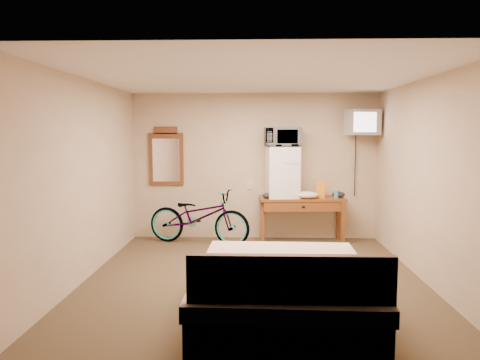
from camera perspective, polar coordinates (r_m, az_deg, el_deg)
The scene contains 13 objects.
room at distance 5.79m, azimuth 1.71°, elevation 0.03°, with size 4.60×4.64×2.50m.
desk at distance 7.89m, azimuth 7.57°, elevation -2.98°, with size 1.44×0.62×0.75m.
mini_fridge at distance 7.86m, azimuth 5.16°, elevation 0.97°, with size 0.58×0.56×0.85m.
microwave at distance 7.84m, azimuth 5.20°, elevation 5.25°, with size 0.59×0.40×0.32m, color white.
snack_bag at distance 7.89m, azimuth 9.85°, elevation -1.18°, with size 0.14×0.08×0.27m, color orange.
blue_cup at distance 7.93m, azimuth 11.65°, elevation -1.68°, with size 0.08×0.08×0.13m, color #3896BE.
cloth_cream at distance 7.79m, azimuth 8.19°, elevation -1.82°, with size 0.38×0.29×0.12m, color beige.
cloth_dark_a at distance 7.72m, azimuth 3.71°, elevation -1.91°, with size 0.26×0.20×0.10m, color black.
cloth_dark_b at distance 8.01m, azimuth 11.92°, elevation -1.74°, with size 0.22×0.18×0.10m, color black.
crt_television at distance 7.98m, azimuth 14.68°, elevation 6.81°, with size 0.56×0.63×0.42m.
wall_mirror at distance 8.19m, azimuth -8.98°, elevation 2.80°, with size 0.59×0.04×1.01m.
bicycle at distance 7.75m, azimuth -5.02°, elevation -4.46°, with size 0.61×1.74×0.91m, color black.
bed at distance 4.66m, azimuth 5.29°, elevation -13.51°, with size 1.70×2.22×0.90m.
Camera 1 is at (0.01, -5.76, 1.83)m, focal length 35.00 mm.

